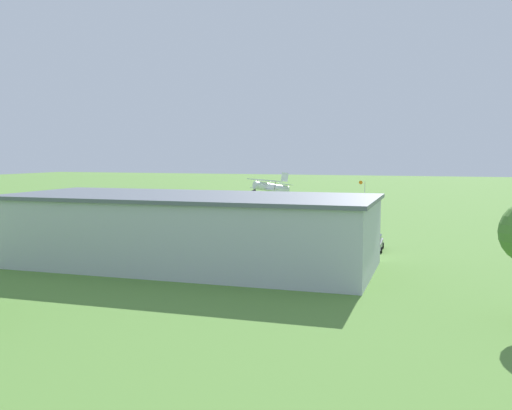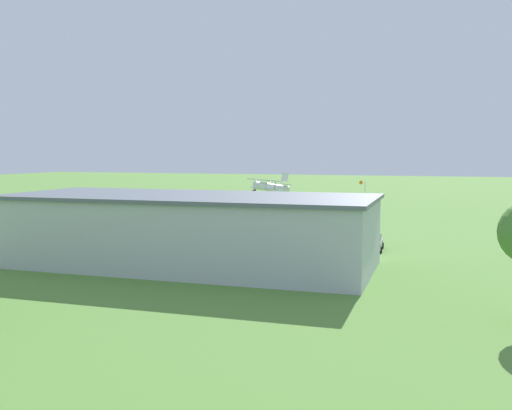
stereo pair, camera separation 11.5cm
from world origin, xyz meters
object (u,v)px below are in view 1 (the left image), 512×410
(hangar, at_px, (190,230))
(person_walking_on_apron, at_px, (184,229))
(car_white, at_px, (109,231))
(person_watching_takeoff, at_px, (205,229))
(person_crossing_taxiway, at_px, (178,228))
(car_grey, at_px, (374,242))
(windsock, at_px, (361,185))
(car_orange, at_px, (75,227))
(person_beside_truck, at_px, (122,227))
(car_yellow, at_px, (30,226))
(biplane, at_px, (270,187))
(person_near_hangar_door, at_px, (160,231))

(hangar, xyz_separation_m, person_walking_on_apron, (9.25, -17.72, -2.49))
(car_white, xyz_separation_m, person_watching_takeoff, (-10.56, -5.60, 0.03))
(person_watching_takeoff, distance_m, person_crossing_taxiway, 3.71)
(car_grey, distance_m, windsock, 33.79)
(car_white, bearing_deg, person_walking_on_apron, -149.90)
(car_orange, relative_size, person_watching_takeoff, 2.72)
(car_white, relative_size, person_crossing_taxiway, 2.70)
(person_beside_truck, bearing_deg, hangar, 136.17)
(hangar, relative_size, person_walking_on_apron, 20.55)
(car_white, bearing_deg, car_orange, -13.04)
(person_crossing_taxiway, distance_m, windsock, 34.89)
(car_orange, xyz_separation_m, windsock, (-32.49, -32.50, 4.46))
(hangar, xyz_separation_m, car_orange, (23.49, -14.52, -2.45))
(hangar, height_order, person_watching_takeoff, hangar)
(car_yellow, bearing_deg, car_white, 176.57)
(person_crossing_taxiway, bearing_deg, person_watching_takeoff, -175.60)
(person_walking_on_apron, bearing_deg, person_beside_truck, 1.72)
(car_grey, bearing_deg, hangar, 42.75)
(car_white, bearing_deg, person_watching_takeoff, -152.06)
(person_watching_takeoff, bearing_deg, hangar, 109.77)
(hangar, height_order, car_orange, hangar)
(person_beside_truck, bearing_deg, biplane, -140.35)
(hangar, bearing_deg, person_beside_truck, -43.83)
(person_watching_takeoff, xyz_separation_m, person_walking_on_apron, (2.54, 0.95, -0.04))
(person_watching_takeoff, distance_m, person_walking_on_apron, 2.71)
(car_grey, xyz_separation_m, person_near_hangar_door, (26.74, -1.29, -0.04))
(person_watching_takeoff, bearing_deg, person_beside_truck, 6.07)
(person_crossing_taxiway, relative_size, windsock, 0.26)
(biplane, relative_size, person_crossing_taxiway, 4.55)
(car_grey, relative_size, windsock, 0.78)
(hangar, relative_size, biplane, 4.79)
(car_grey, bearing_deg, person_crossing_taxiway, -9.41)
(person_near_hangar_door, height_order, person_beside_truck, person_near_hangar_door)
(biplane, relative_size, windsock, 1.19)
(hangar, height_order, biplane, biplane)
(biplane, height_order, person_watching_takeoff, biplane)
(person_near_hangar_door, relative_size, person_beside_truck, 1.05)
(hangar, distance_m, car_grey, 20.97)
(person_near_hangar_door, distance_m, windsock, 37.92)
(biplane, distance_m, car_yellow, 33.30)
(car_grey, bearing_deg, biplane, -44.45)
(hangar, height_order, person_walking_on_apron, hangar)
(person_watching_takeoff, relative_size, person_walking_on_apron, 1.04)
(car_yellow, relative_size, person_near_hangar_door, 2.63)
(biplane, relative_size, car_orange, 1.51)
(person_near_hangar_door, bearing_deg, person_watching_takeoff, -145.57)
(car_grey, height_order, car_orange, car_orange)
(hangar, distance_m, person_watching_takeoff, 20.00)
(person_walking_on_apron, bearing_deg, person_crossing_taxiway, -29.87)
(hangar, relative_size, car_orange, 7.25)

